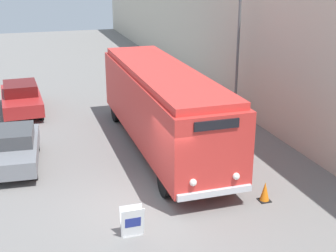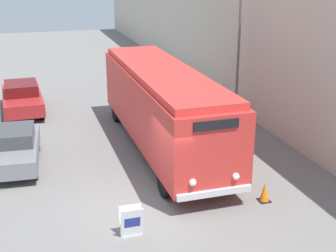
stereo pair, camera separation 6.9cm
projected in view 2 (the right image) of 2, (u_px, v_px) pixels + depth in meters
The scene contains 8 objects.
ground_plane at pixel (143, 205), 14.55m from camera, with size 80.00×80.00×0.00m, color slate.
building_wall_right at pixel (227, 26), 24.24m from camera, with size 0.30×60.00×7.95m.
vintage_bus at pixel (162, 104), 18.37m from camera, with size 2.51×10.83×3.28m.
sign_board at pixel (132, 222), 12.80m from camera, with size 0.64×0.33×0.87m.
streetlamp at pixel (239, 34), 20.88m from camera, with size 0.36×0.36×6.29m.
parked_car_near at pixel (14, 147), 17.18m from camera, with size 2.01×4.17×1.39m.
parked_car_mid at pixel (22, 97), 23.36m from camera, with size 1.99×4.57×1.47m.
traffic_cone at pixel (265, 192), 14.69m from camera, with size 0.36×0.36×0.65m.
Camera 2 is at (-3.11, -12.55, 7.16)m, focal length 50.00 mm.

